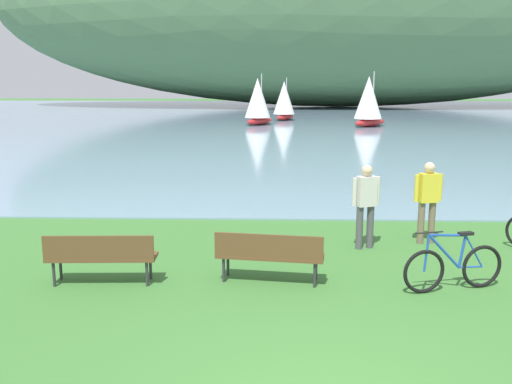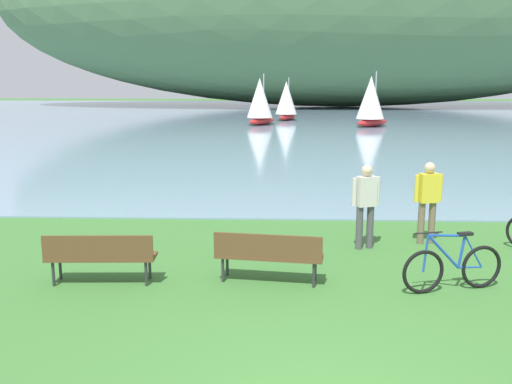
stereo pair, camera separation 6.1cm
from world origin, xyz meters
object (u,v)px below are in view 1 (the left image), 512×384
sailboat_toward_hillside (369,101)px  person_on_the_grass (366,201)px  person_at_shoreline (428,197)px  park_bench_near_camera (269,253)px  sailboat_far_off (284,100)px  sailboat_nearest_to_shore (258,101)px  park_bench_further_along (101,254)px  bicycle_leaning_near_bench (453,267)px

sailboat_toward_hillside → person_on_the_grass: bearing=-99.4°
person_on_the_grass → person_at_shoreline: bearing=16.9°
park_bench_near_camera → sailboat_toward_hillside: size_ratio=0.47×
sailboat_far_off → park_bench_near_camera: bearing=-91.3°
sailboat_nearest_to_shore → person_on_the_grass: bearing=-84.4°
person_at_shoreline → person_on_the_grass: size_ratio=1.00×
park_bench_near_camera → park_bench_further_along: bearing=-176.6°
park_bench_near_camera → bicycle_leaning_near_bench: bicycle_leaning_near_bench is taller
person_on_the_grass → sailboat_far_off: bearing=91.6°
park_bench_further_along → person_at_shoreline: size_ratio=1.06×
sailboat_far_off → park_bench_further_along: bearing=-95.5°
park_bench_near_camera → sailboat_far_off: 38.41m
bicycle_leaning_near_bench → sailboat_far_off: sailboat_far_off is taller
bicycle_leaning_near_bench → sailboat_toward_hillside: size_ratio=0.43×
bicycle_leaning_near_bench → sailboat_nearest_to_shore: size_ratio=0.45×
park_bench_near_camera → bicycle_leaning_near_bench: (2.96, -0.25, -0.12)m
park_bench_near_camera → sailboat_far_off: bearing=88.7°
park_bench_near_camera → person_at_shoreline: (3.24, 2.44, 0.46)m
sailboat_nearest_to_shore → sailboat_far_off: (2.06, 5.10, -0.13)m
bicycle_leaning_near_bench → person_on_the_grass: bearing=114.9°
park_bench_further_along → bicycle_leaning_near_bench: bearing=-0.8°
person_at_shoreline → sailboat_far_off: size_ratio=0.48×
park_bench_further_along → sailboat_nearest_to_shore: bearing=87.2°
person_on_the_grass → sailboat_toward_hillside: sailboat_toward_hillside is taller
bicycle_leaning_near_bench → park_bench_further_along: bearing=179.2°
park_bench_near_camera → sailboat_nearest_to_shore: (-1.16, 33.28, 1.31)m
park_bench_further_along → person_at_shoreline: person_at_shoreline is taller
person_on_the_grass → sailboat_nearest_to_shore: (-3.07, 31.25, 0.86)m
bicycle_leaning_near_bench → sailboat_toward_hillside: sailboat_toward_hillside is taller
park_bench_near_camera → sailboat_nearest_to_shore: 33.32m
person_at_shoreline → sailboat_far_off: sailboat_far_off is taller
person_on_the_grass → park_bench_further_along: bearing=-154.9°
bicycle_leaning_near_bench → sailboat_far_off: size_ratio=0.49×
person_at_shoreline → park_bench_near_camera: bearing=-143.1°
sailboat_far_off → person_on_the_grass: bearing=-88.4°
sailboat_far_off → person_at_shoreline: bearing=-86.3°
bicycle_leaning_near_bench → sailboat_nearest_to_shore: 33.81m
park_bench_near_camera → person_on_the_grass: bearing=46.8°
park_bench_further_along → sailboat_far_off: size_ratio=0.51×
person_at_shoreline → bicycle_leaning_near_bench: bearing=-95.9°
sailboat_nearest_to_shore → sailboat_toward_hillside: bearing=-9.6°
person_at_shoreline → sailboat_toward_hillside: (3.63, 29.49, 0.92)m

